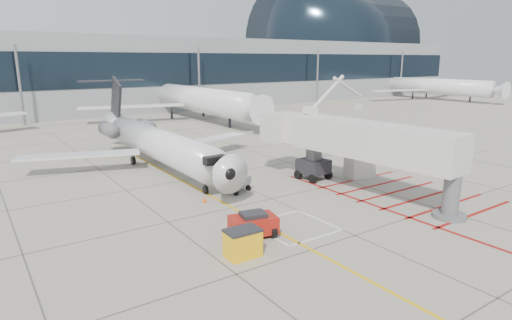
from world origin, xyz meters
TOP-DOWN VIEW (x-y plane):
  - ground_plane at (0.00, 0.00)m, footprint 260.00×260.00m
  - regional_jet at (-3.33, 14.74)m, footprint 23.66×29.77m
  - jet_bridge at (6.51, 0.65)m, footprint 10.00×18.50m
  - pushback_tug at (-4.83, -0.75)m, footprint 2.88×2.16m
  - spill_bin at (-6.73, -2.58)m, footprint 1.76×1.20m
  - baggage_cart at (-1.15, 6.80)m, footprint 2.23×1.80m
  - ground_power_unit at (9.71, 4.49)m, footprint 2.58×1.72m
  - cone_nose at (-4.35, 6.08)m, footprint 0.31×0.31m
  - cone_side at (0.07, 8.89)m, footprint 0.39×0.39m
  - terminal_building at (10.00, 70.00)m, footprint 180.00×28.00m
  - terminal_glass_band at (10.00, 55.95)m, footprint 180.00×0.10m
  - terminal_dome at (70.00, 70.00)m, footprint 40.00×28.00m
  - bg_aircraft_c at (14.56, 46.00)m, footprint 36.06×40.07m
  - bg_aircraft_e at (80.04, 46.00)m, footprint 34.50×38.33m

SIDE VIEW (x-z plane):
  - ground_plane at x=0.00m, z-range 0.00..0.00m
  - cone_nose at x=-4.35m, z-range 0.00..0.43m
  - cone_side at x=0.07m, z-range 0.00..0.54m
  - baggage_cart at x=-1.15m, z-range 0.00..1.22m
  - spill_bin at x=-6.73m, z-range 0.00..1.49m
  - pushback_tug at x=-4.83m, z-range 0.00..1.50m
  - ground_power_unit at x=9.71m, z-range 0.00..1.91m
  - jet_bridge at x=6.51m, z-range 0.00..7.13m
  - regional_jet at x=-3.33m, z-range 0.00..7.77m
  - bg_aircraft_e at x=80.04m, z-range 0.00..11.50m
  - bg_aircraft_c at x=14.56m, z-range 0.00..12.02m
  - terminal_building at x=10.00m, z-range 0.00..14.00m
  - terminal_glass_band at x=10.00m, z-range 5.00..11.00m
  - terminal_dome at x=70.00m, z-range 0.00..28.00m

